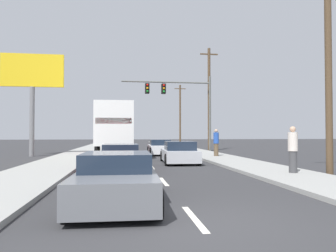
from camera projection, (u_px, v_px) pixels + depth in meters
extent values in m
plane|color=#333335|center=(139.00, 151.00, 30.85)|extent=(140.00, 140.00, 0.00)
cube|color=#9E9E99|center=(202.00, 153.00, 26.57)|extent=(2.93, 80.00, 0.14)
cube|color=#9E9E99|center=(78.00, 154.00, 25.22)|extent=(2.93, 80.00, 0.14)
cube|color=silver|center=(194.00, 218.00, 6.40)|extent=(0.14, 2.00, 0.01)
cube|color=silver|center=(164.00, 181.00, 11.35)|extent=(0.14, 2.00, 0.01)
cube|color=silver|center=(152.00, 167.00, 16.30)|extent=(0.14, 2.00, 0.01)
cube|color=silver|center=(145.00, 159.00, 21.25)|extent=(0.14, 2.00, 0.01)
cube|color=silver|center=(141.00, 155.00, 26.21)|extent=(0.14, 2.00, 0.01)
cube|color=silver|center=(139.00, 151.00, 31.16)|extent=(0.14, 2.00, 0.01)
cube|color=silver|center=(137.00, 149.00, 36.11)|extent=(0.14, 2.00, 0.01)
cube|color=silver|center=(135.00, 147.00, 41.06)|extent=(0.14, 2.00, 0.01)
cube|color=silver|center=(134.00, 146.00, 46.01)|extent=(0.14, 2.00, 0.01)
cube|color=silver|center=(133.00, 145.00, 50.97)|extent=(0.14, 2.00, 0.01)
cube|color=white|center=(116.00, 125.00, 22.50)|extent=(2.55, 6.40, 2.81)
cube|color=red|center=(114.00, 121.00, 19.37)|extent=(2.18, 0.08, 0.36)
cube|color=red|center=(118.00, 137.00, 26.74)|extent=(2.37, 2.28, 2.29)
cylinder|color=black|center=(104.00, 149.00, 26.58)|extent=(0.32, 0.97, 0.96)
cylinder|color=black|center=(132.00, 148.00, 26.85)|extent=(0.32, 0.97, 0.96)
cylinder|color=black|center=(97.00, 152.00, 21.06)|extent=(0.32, 0.97, 0.96)
cylinder|color=black|center=(133.00, 152.00, 21.33)|extent=(0.32, 0.97, 0.96)
cube|color=maroon|center=(121.00, 160.00, 15.09)|extent=(1.82, 4.42, 0.66)
cube|color=#192333|center=(121.00, 149.00, 14.79)|extent=(1.59, 2.10, 0.42)
cylinder|color=black|center=(105.00, 160.00, 16.61)|extent=(0.22, 0.64, 0.64)
cylinder|color=black|center=(137.00, 160.00, 16.83)|extent=(0.22, 0.64, 0.64)
cylinder|color=black|center=(100.00, 167.00, 13.34)|extent=(0.22, 0.64, 0.64)
cylinder|color=black|center=(140.00, 166.00, 13.55)|extent=(0.22, 0.64, 0.64)
cube|color=slate|center=(117.00, 183.00, 7.91)|extent=(1.96, 4.55, 0.66)
cube|color=#192333|center=(117.00, 161.00, 7.90)|extent=(1.68, 2.00, 0.43)
cylinder|color=black|center=(90.00, 180.00, 9.50)|extent=(0.23, 0.64, 0.64)
cylinder|color=black|center=(148.00, 179.00, 9.70)|extent=(0.23, 0.64, 0.64)
cylinder|color=black|center=(67.00, 206.00, 6.12)|extent=(0.23, 0.64, 0.64)
cylinder|color=black|center=(157.00, 203.00, 6.31)|extent=(0.23, 0.64, 0.64)
cube|color=white|center=(160.00, 149.00, 26.11)|extent=(1.81, 4.23, 0.64)
cube|color=#192333|center=(160.00, 142.00, 26.05)|extent=(1.57, 1.85, 0.46)
cylinder|color=black|center=(149.00, 150.00, 27.54)|extent=(0.23, 0.64, 0.64)
cylinder|color=black|center=(167.00, 150.00, 27.74)|extent=(0.23, 0.64, 0.64)
cylinder|color=black|center=(151.00, 152.00, 24.46)|extent=(0.23, 0.64, 0.64)
cylinder|color=black|center=(172.00, 152.00, 24.67)|extent=(0.23, 0.64, 0.64)
cube|color=#B7BABF|center=(179.00, 155.00, 18.55)|extent=(2.00, 4.13, 0.63)
cube|color=#192333|center=(180.00, 146.00, 18.35)|extent=(1.70, 2.05, 0.50)
cylinder|color=black|center=(162.00, 156.00, 19.94)|extent=(0.24, 0.65, 0.64)
cylinder|color=black|center=(190.00, 156.00, 20.11)|extent=(0.24, 0.65, 0.64)
cylinder|color=black|center=(167.00, 160.00, 16.99)|extent=(0.24, 0.65, 0.64)
cylinder|color=black|center=(199.00, 159.00, 17.16)|extent=(0.24, 0.65, 0.64)
cylinder|color=#595B56|center=(210.00, 114.00, 31.32)|extent=(0.20, 0.20, 7.36)
cylinder|color=#595B56|center=(167.00, 82.00, 30.82)|extent=(8.61, 0.14, 0.14)
cube|color=black|center=(164.00, 89.00, 30.76)|extent=(0.40, 0.56, 0.95)
sphere|color=red|center=(164.00, 85.00, 30.46)|extent=(0.20, 0.20, 0.20)
sphere|color=orange|center=(164.00, 88.00, 30.45)|extent=(0.20, 0.20, 0.20)
sphere|color=green|center=(164.00, 92.00, 30.45)|extent=(0.20, 0.20, 0.20)
cube|color=black|center=(147.00, 89.00, 30.55)|extent=(0.40, 0.56, 0.95)
sphere|color=red|center=(147.00, 85.00, 30.25)|extent=(0.20, 0.20, 0.20)
sphere|color=orange|center=(147.00, 88.00, 30.24)|extent=(0.20, 0.20, 0.20)
sphere|color=green|center=(147.00, 91.00, 30.23)|extent=(0.20, 0.20, 0.20)
cylinder|color=brown|center=(329.00, 71.00, 13.41)|extent=(0.28, 0.28, 8.63)
cylinder|color=brown|center=(209.00, 99.00, 31.99)|extent=(0.28, 0.28, 10.31)
cube|color=brown|center=(209.00, 54.00, 32.10)|extent=(1.80, 0.12, 0.12)
cylinder|color=brown|center=(180.00, 115.00, 51.34)|extent=(0.28, 0.28, 9.59)
cube|color=brown|center=(180.00, 89.00, 51.44)|extent=(1.80, 0.12, 0.12)
cylinder|color=slate|center=(32.00, 121.00, 24.14)|extent=(0.36, 0.36, 5.27)
cube|color=yellow|center=(32.00, 70.00, 24.24)|extent=(4.60, 0.20, 2.51)
cylinder|color=brown|center=(216.00, 150.00, 22.55)|extent=(0.32, 0.32, 0.88)
cylinder|color=#264CA5|center=(216.00, 138.00, 22.57)|extent=(0.38, 0.38, 0.77)
sphere|color=tan|center=(216.00, 131.00, 22.58)|extent=(0.24, 0.24, 0.24)
cylinder|color=#3F3F42|center=(293.00, 162.00, 12.79)|extent=(0.32, 0.32, 0.87)
cylinder|color=beige|center=(293.00, 142.00, 12.81)|extent=(0.38, 0.38, 0.76)
sphere|color=tan|center=(293.00, 129.00, 12.83)|extent=(0.23, 0.23, 0.23)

